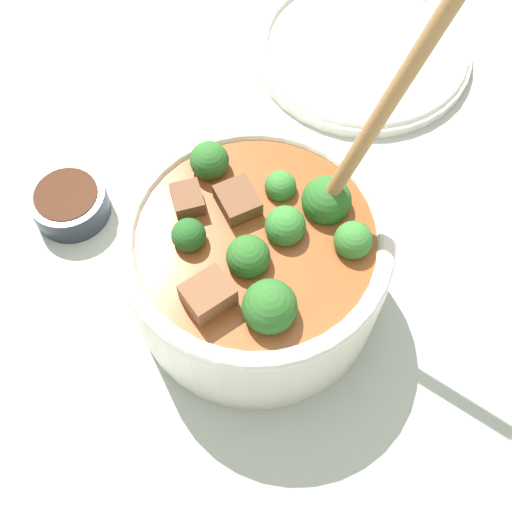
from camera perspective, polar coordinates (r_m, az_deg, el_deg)
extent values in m
plane|color=#ADBCAD|center=(0.60, 0.00, -3.25)|extent=(4.00, 4.00, 0.00)
cylinder|color=white|center=(0.55, 0.00, -1.01)|extent=(0.22, 0.22, 0.10)
torus|color=white|center=(0.50, 0.00, 1.64)|extent=(0.22, 0.22, 0.02)
cylinder|color=brown|center=(0.53, 0.00, -0.07)|extent=(0.20, 0.20, 0.07)
sphere|color=#2D6B28|center=(0.48, -0.70, -0.07)|extent=(0.03, 0.03, 0.03)
cylinder|color=#6B9956|center=(0.51, -0.67, -1.39)|extent=(0.01, 0.01, 0.02)
sphere|color=#2D6B28|center=(0.53, -4.16, 8.44)|extent=(0.03, 0.03, 0.03)
cylinder|color=#6B9956|center=(0.55, -4.01, 6.98)|extent=(0.01, 0.01, 0.01)
sphere|color=#235B23|center=(0.50, -6.00, 1.85)|extent=(0.03, 0.03, 0.03)
cylinder|color=#6B9956|center=(0.51, -5.80, 0.75)|extent=(0.01, 0.01, 0.01)
sphere|color=#387F33|center=(0.50, 8.63, 1.40)|extent=(0.03, 0.03, 0.03)
cylinder|color=#6B9956|center=(0.52, 8.31, 0.20)|extent=(0.01, 0.01, 0.01)
sphere|color=#387F33|center=(0.52, 2.19, 6.21)|extent=(0.03, 0.03, 0.03)
cylinder|color=#6B9956|center=(0.54, 2.12, 5.08)|extent=(0.01, 0.01, 0.01)
sphere|color=#2D6B28|center=(0.46, 1.22, -4.51)|extent=(0.04, 0.04, 0.04)
cylinder|color=#6B9956|center=(0.49, 1.16, -5.90)|extent=(0.01, 0.01, 0.02)
sphere|color=#387F33|center=(0.50, 2.62, 2.68)|extent=(0.03, 0.03, 0.03)
cylinder|color=#6B9956|center=(0.52, 2.52, 1.34)|extent=(0.01, 0.01, 0.01)
sphere|color=#2D6B28|center=(0.51, 6.28, 4.92)|extent=(0.04, 0.04, 0.04)
cylinder|color=#6B9956|center=(0.54, 5.98, 3.23)|extent=(0.01, 0.01, 0.02)
cube|color=brown|center=(0.52, -6.08, 4.87)|extent=(0.03, 0.03, 0.02)
cube|color=brown|center=(0.52, -1.63, 4.66)|extent=(0.04, 0.04, 0.03)
cube|color=brown|center=(0.47, -4.27, -3.58)|extent=(0.04, 0.03, 0.03)
ellipsoid|color=#A87A47|center=(0.52, 5.43, 3.58)|extent=(0.04, 0.03, 0.01)
cylinder|color=#A87A47|center=(0.45, 10.82, 11.89)|extent=(0.09, 0.04, 0.20)
cylinder|color=#232833|center=(0.65, -16.23, 4.54)|extent=(0.07, 0.07, 0.03)
cylinder|color=#472819|center=(0.64, -16.48, 5.06)|extent=(0.06, 0.06, 0.01)
cylinder|color=silver|center=(0.78, 9.39, 17.61)|extent=(0.25, 0.25, 0.01)
torus|color=silver|center=(0.77, 9.46, 17.92)|extent=(0.24, 0.24, 0.01)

